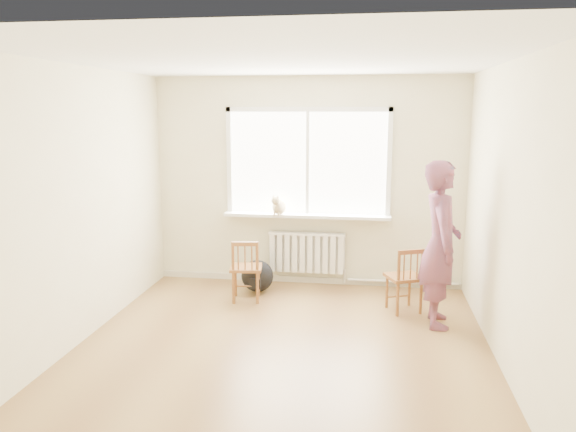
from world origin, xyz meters
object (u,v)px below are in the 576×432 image
at_px(cat, 279,206).
at_px(chair_left, 246,270).
at_px(person, 440,244).
at_px(chair_right, 406,280).
at_px(backpack, 257,276).

bearing_deg(cat, chair_left, -102.28).
bearing_deg(chair_left, person, 160.43).
bearing_deg(chair_right, chair_left, -26.11).
height_order(chair_left, cat, cat).
bearing_deg(person, chair_left, 77.83).
bearing_deg(backpack, chair_left, -99.70).
distance_m(chair_right, person, 0.67).
bearing_deg(person, backpack, 68.37).
relative_size(chair_left, cat, 1.89).
relative_size(chair_left, chair_right, 1.00).
bearing_deg(chair_right, backpack, -37.54).
bearing_deg(chair_left, chair_right, 168.13).
relative_size(chair_left, backpack, 1.85).
xyz_separation_m(chair_left, cat, (0.30, 0.65, 0.68)).
xyz_separation_m(chair_right, cat, (-1.58, 0.76, 0.68)).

